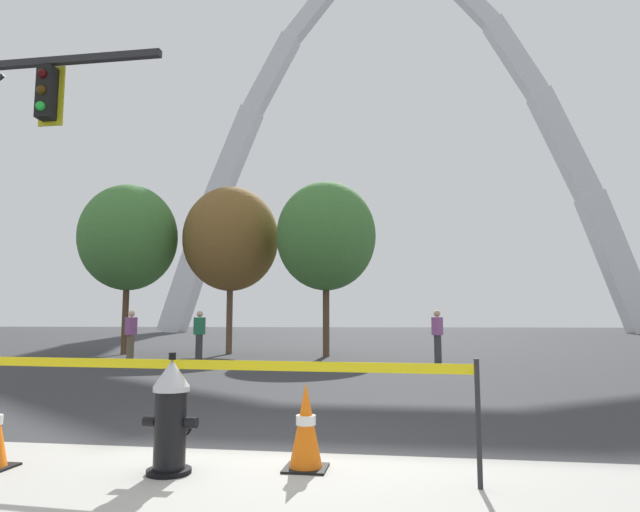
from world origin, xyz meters
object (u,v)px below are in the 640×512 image
at_px(fire_hydrant, 171,416).
at_px(pedestrian_walking_right, 131,336).
at_px(pedestrian_walking_left, 438,336).
at_px(pedestrian_standing_center, 199,335).
at_px(traffic_cone_mid_sidewalk, 306,427).
at_px(monument_arch, 391,157).

xyz_separation_m(fire_hydrant, pedestrian_walking_right, (-6.49, 11.84, 0.35)).
xyz_separation_m(pedestrian_walking_left, pedestrian_standing_center, (-7.43, -0.38, 0.00)).
xyz_separation_m(fire_hydrant, pedestrian_standing_center, (-4.56, 12.60, 0.35)).
relative_size(traffic_cone_mid_sidewalk, pedestrian_standing_center, 0.46).
bearing_deg(traffic_cone_mid_sidewalk, fire_hydrant, -164.61).
distance_m(fire_hydrant, traffic_cone_mid_sidewalk, 1.13).
bearing_deg(fire_hydrant, monument_arch, 89.55).
relative_size(fire_hydrant, monument_arch, 0.02).
height_order(pedestrian_walking_left, pedestrian_walking_right, same).
height_order(monument_arch, pedestrian_walking_right, monument_arch).
height_order(fire_hydrant, traffic_cone_mid_sidewalk, fire_hydrant).
relative_size(fire_hydrant, traffic_cone_mid_sidewalk, 1.36).
height_order(traffic_cone_mid_sidewalk, monument_arch, monument_arch).
xyz_separation_m(traffic_cone_mid_sidewalk, pedestrian_standing_center, (-5.65, 12.30, 0.46)).
bearing_deg(pedestrian_walking_right, traffic_cone_mid_sidewalk, -56.73).
bearing_deg(fire_hydrant, pedestrian_walking_right, 118.73).
bearing_deg(pedestrian_walking_right, monument_arch, 81.51).
bearing_deg(pedestrian_walking_left, fire_hydrant, -102.43).
xyz_separation_m(monument_arch, pedestrian_walking_left, (2.40, -45.44, -19.13)).
distance_m(pedestrian_walking_left, pedestrian_walking_right, 9.42).
distance_m(traffic_cone_mid_sidewalk, pedestrian_standing_center, 13.54).
xyz_separation_m(pedestrian_standing_center, pedestrian_walking_right, (-1.93, -0.76, 0.00)).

